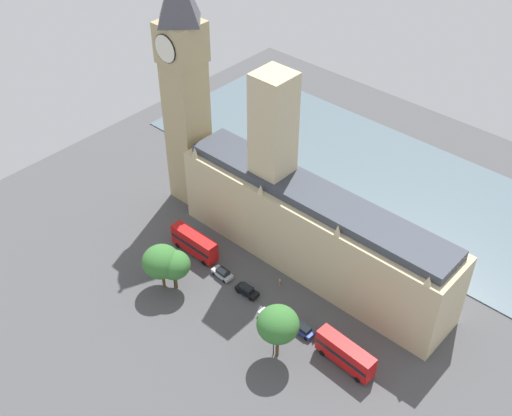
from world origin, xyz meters
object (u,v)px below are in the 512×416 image
Objects in this scene: car_white_under_trees at (270,317)px; parliament_building at (308,222)px; car_black_trailing at (247,290)px; car_blue_opposite_hall at (303,329)px; plane_tree_midblock at (161,262)px; plane_tree_corner at (278,324)px; clock_tower at (184,84)px; plane_tree_by_river_gate at (174,265)px; pedestrian_leading at (280,282)px; double_decker_bus_near_tower at (345,354)px; street_lamp_slot_11 at (274,338)px; double_decker_bus_kerbside at (194,243)px; street_lamp_slot_10 at (173,268)px; car_silver_far_end at (222,273)px.

parliament_building is at bearing -159.73° from car_white_under_trees.
car_black_trailing and car_white_under_trees have the same top height.
plane_tree_midblock is at bearing 110.79° from car_blue_opposite_hall.
plane_tree_corner is (6.44, -0.24, 6.66)m from car_blue_opposite_hall.
clock_tower is 4.89× the size of plane_tree_corner.
plane_tree_by_river_gate reaches higher than car_black_trailing.
pedestrian_leading is (8.21, 31.72, -25.76)m from clock_tower.
plane_tree_by_river_gate is (6.63, -32.84, 3.12)m from double_decker_bus_near_tower.
car_black_trailing is at bearing 91.39° from car_blue_opposite_hall.
pedestrian_leading is at bearing -143.33° from street_lamp_slot_11.
double_decker_bus_kerbside is 9.88m from street_lamp_slot_10.
plane_tree_corner reaches higher than double_decker_bus_near_tower.
car_blue_opposite_hall is (0.29, 13.18, -0.00)m from car_black_trailing.
plane_tree_midblock is 1.48× the size of street_lamp_slot_11.
double_decker_bus_kerbside is 2.38× the size of car_blue_opposite_hall.
street_lamp_slot_10 reaches higher than car_black_trailing.
car_white_under_trees is at bearing 55.28° from pedestrian_leading.
double_decker_bus_near_tower is (0.56, 9.03, 1.75)m from car_blue_opposite_hall.
plane_tree_corner is at bearing 60.24° from car_black_trailing.
car_silver_far_end is 19.52m from car_blue_opposite_hall.
clock_tower is at bearing 47.90° from double_decker_bus_kerbside.
car_white_under_trees is at bearing -96.70° from car_silver_far_end.
double_decker_bus_near_tower is 1.53× the size of street_lamp_slot_10.
double_decker_bus_kerbside is 14.94m from car_black_trailing.
plane_tree_midblock is at bearing -33.70° from parliament_building.
car_white_under_trees is at bearing -129.53° from plane_tree_corner.
parliament_building is 6.13× the size of plane_tree_midblock.
double_decker_bus_near_tower is 33.64m from plane_tree_by_river_gate.
clock_tower is at bearing -116.97° from street_lamp_slot_11.
plane_tree_by_river_gate is 23.15m from street_lamp_slot_11.
car_silver_far_end is at bearing -32.79° from parliament_building.
plane_tree_corner reaches higher than car_black_trailing.
parliament_building is at bearing -30.62° from car_silver_far_end.
car_silver_far_end is 6.34m from car_black_trailing.
double_decker_bus_near_tower is at bearing -90.90° from car_blue_opposite_hall.
car_white_under_trees is 0.42× the size of double_decker_bus_near_tower.
pedestrian_leading is 0.25× the size of street_lamp_slot_11.
plane_tree_corner is at bearing -105.96° from double_decker_bus_kerbside.
double_decker_bus_kerbside is 22.20m from car_white_under_trees.
car_silver_far_end is 0.48× the size of plane_tree_midblock.
street_lamp_slot_10 is at bearing 151.38° from car_silver_far_end.
parliament_building is at bearing 167.53° from car_black_trailing.
clock_tower is 30.37m from double_decker_bus_kerbside.
pedestrian_leading is (-5.66, 2.96, -0.20)m from car_black_trailing.
double_decker_bus_kerbside is 1.51× the size of street_lamp_slot_10.
double_decker_bus_kerbside is at bearing -106.02° from plane_tree_corner.
car_white_under_trees is 15.23m from double_decker_bus_near_tower.
plane_tree_midblock is (8.72, -12.58, 5.30)m from car_black_trailing.
parliament_building is 6.77× the size of plane_tree_by_river_gate.
parliament_building is 22.54m from double_decker_bus_kerbside.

